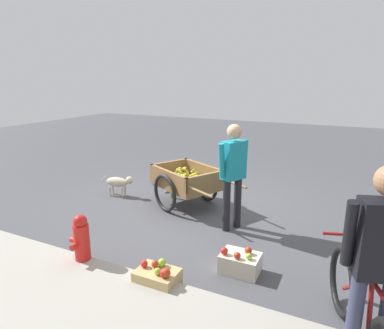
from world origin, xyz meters
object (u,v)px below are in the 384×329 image
object	(u,v)px
fruit_cart	(187,182)
vendor_person	(233,168)
dog	(119,182)
bicycle	(361,316)
fire_hydrant	(82,242)
mixed_fruit_crate	(240,262)
plastic_bucket	(157,178)
cyclist_person	(380,255)
apple_crate	(158,279)

from	to	relation	value
fruit_cart	vendor_person	bearing A→B (deg)	152.42
vendor_person	dog	distance (m)	2.51
bicycle	fire_hydrant	size ratio (longest dim) A/B	2.38
mixed_fruit_crate	dog	bearing A→B (deg)	-27.32
dog	fire_hydrant	bearing A→B (deg)	118.30
fruit_cart	plastic_bucket	xyz separation A→B (m)	(1.10, -0.80, -0.30)
bicycle	fire_hydrant	bearing A→B (deg)	0.12
dog	mixed_fruit_crate	bearing A→B (deg)	152.68
plastic_bucket	mixed_fruit_crate	world-z (taller)	mixed_fruit_crate
bicycle	plastic_bucket	world-z (taller)	bicycle
bicycle	cyclist_person	xyz separation A→B (m)	(-0.05, 0.14, 0.62)
fruit_cart	fire_hydrant	xyz separation A→B (m)	(0.19, 2.32, -0.10)
cyclist_person	plastic_bucket	bearing A→B (deg)	-40.17
mixed_fruit_crate	cyclist_person	bearing A→B (deg)	145.79
vendor_person	mixed_fruit_crate	xyz separation A→B (m)	(-0.48, 1.06, -0.80)
fire_hydrant	plastic_bucket	xyz separation A→B (m)	(0.91, -3.12, -0.20)
bicycle	cyclist_person	size ratio (longest dim) A/B	0.98
fruit_cart	vendor_person	size ratio (longest dim) A/B	1.17
vendor_person	dog	xyz separation A→B (m)	(2.39, -0.42, -0.65)
bicycle	dog	bearing A→B (deg)	-28.28
vendor_person	cyclist_person	distance (m)	2.60
bicycle	cyclist_person	bearing A→B (deg)	108.34
vendor_person	fire_hydrant	size ratio (longest dim) A/B	2.32
mixed_fruit_crate	fruit_cart	bearing A→B (deg)	-46.87
fruit_cart	cyclist_person	world-z (taller)	cyclist_person
bicycle	dog	distance (m)	4.64
bicycle	cyclist_person	world-z (taller)	cyclist_person
bicycle	mixed_fruit_crate	distance (m)	1.44
bicycle	plastic_bucket	bearing A→B (deg)	-39.25
apple_crate	bicycle	bearing A→B (deg)	179.40
plastic_bucket	apple_crate	size ratio (longest dim) A/B	0.63
apple_crate	mixed_fruit_crate	size ratio (longest dim) A/B	1.00
plastic_bucket	vendor_person	bearing A→B (deg)	147.75
bicycle	apple_crate	xyz separation A→B (m)	(1.90, -0.02, -0.23)
plastic_bucket	apple_crate	distance (m)	3.64
cyclist_person	apple_crate	size ratio (longest dim) A/B	3.69
fire_hydrant	apple_crate	bearing A→B (deg)	-178.52
cyclist_person	apple_crate	world-z (taller)	cyclist_person
fruit_cart	apple_crate	world-z (taller)	fruit_cart
fruit_cart	dog	xyz separation A→B (m)	(1.37, 0.11, -0.17)
fruit_cart	dog	size ratio (longest dim) A/B	2.71
vendor_person	mixed_fruit_crate	distance (m)	1.42
cyclist_person	mixed_fruit_crate	distance (m)	1.75
apple_crate	plastic_bucket	bearing A→B (deg)	-58.25
fruit_cart	plastic_bucket	world-z (taller)	fruit_cart
cyclist_person	fire_hydrant	bearing A→B (deg)	-2.68
bicycle	fire_hydrant	distance (m)	2.90
bicycle	apple_crate	size ratio (longest dim) A/B	3.62
vendor_person	apple_crate	size ratio (longest dim) A/B	3.53
fire_hydrant	plastic_bucket	bearing A→B (deg)	-73.70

